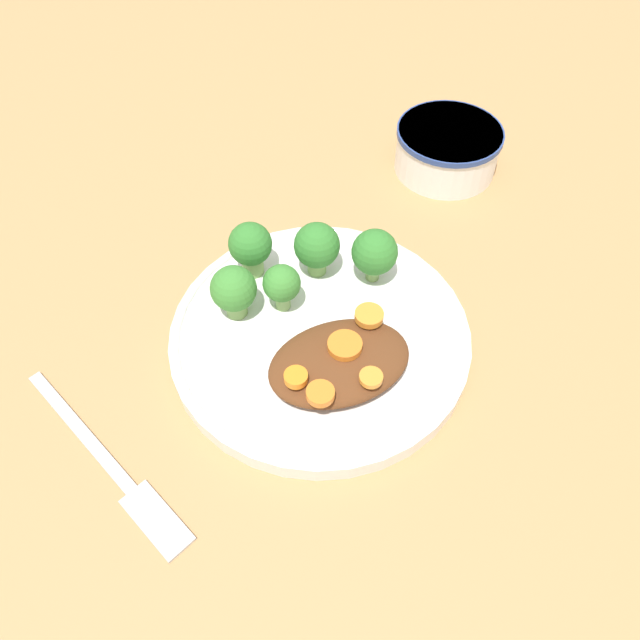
% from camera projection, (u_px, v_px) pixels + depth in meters
% --- Properties ---
extents(ground_plane, '(4.00, 4.00, 0.00)m').
position_uv_depth(ground_plane, '(320.00, 342.00, 0.54)').
color(ground_plane, tan).
extents(plate, '(0.26, 0.26, 0.02)m').
position_uv_depth(plate, '(320.00, 335.00, 0.54)').
color(plate, white).
rests_on(plate, ground_plane).
extents(dip_bowl, '(0.11, 0.11, 0.05)m').
position_uv_depth(dip_bowl, '(447.00, 147.00, 0.67)').
color(dip_bowl, white).
rests_on(dip_bowl, ground_plane).
extents(stew_mound, '(0.12, 0.08, 0.02)m').
position_uv_depth(stew_mound, '(339.00, 362.00, 0.50)').
color(stew_mound, '#5B3319').
rests_on(stew_mound, plate).
extents(broccoli_floret_0, '(0.04, 0.04, 0.05)m').
position_uv_depth(broccoli_floret_0, '(317.00, 247.00, 0.55)').
color(broccoli_floret_0, '#759E51').
rests_on(broccoli_floret_0, plate).
extents(broccoli_floret_1, '(0.04, 0.04, 0.05)m').
position_uv_depth(broccoli_floret_1, '(375.00, 253.00, 0.54)').
color(broccoli_floret_1, '#759E51').
rests_on(broccoli_floret_1, plate).
extents(broccoli_floret_2, '(0.03, 0.03, 0.05)m').
position_uv_depth(broccoli_floret_2, '(282.00, 285.00, 0.53)').
color(broccoli_floret_2, '#7FA85B').
rests_on(broccoli_floret_2, plate).
extents(broccoli_floret_3, '(0.04, 0.04, 0.05)m').
position_uv_depth(broccoli_floret_3, '(234.00, 290.00, 0.52)').
color(broccoli_floret_3, '#759E51').
rests_on(broccoli_floret_3, plate).
extents(broccoli_floret_4, '(0.04, 0.04, 0.05)m').
position_uv_depth(broccoli_floret_4, '(251.00, 246.00, 0.55)').
color(broccoli_floret_4, '#7FA85B').
rests_on(broccoli_floret_4, plate).
extents(carrot_slice_0, '(0.03, 0.03, 0.01)m').
position_uv_depth(carrot_slice_0, '(345.00, 345.00, 0.49)').
color(carrot_slice_0, orange).
rests_on(carrot_slice_0, stew_mound).
extents(carrot_slice_1, '(0.02, 0.02, 0.00)m').
position_uv_depth(carrot_slice_1, '(371.00, 377.00, 0.47)').
color(carrot_slice_1, orange).
rests_on(carrot_slice_1, stew_mound).
extents(carrot_slice_2, '(0.02, 0.02, 0.01)m').
position_uv_depth(carrot_slice_2, '(320.00, 394.00, 0.46)').
color(carrot_slice_2, orange).
rests_on(carrot_slice_2, stew_mound).
extents(carrot_slice_3, '(0.02, 0.02, 0.01)m').
position_uv_depth(carrot_slice_3, '(369.00, 316.00, 0.51)').
color(carrot_slice_3, orange).
rests_on(carrot_slice_3, stew_mound).
extents(carrot_slice_4, '(0.02, 0.02, 0.01)m').
position_uv_depth(carrot_slice_4, '(296.00, 377.00, 0.47)').
color(carrot_slice_4, orange).
rests_on(carrot_slice_4, stew_mound).
extents(fork, '(0.10, 0.19, 0.01)m').
position_uv_depth(fork, '(117.00, 473.00, 0.47)').
color(fork, '#B5B5B5').
rests_on(fork, ground_plane).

